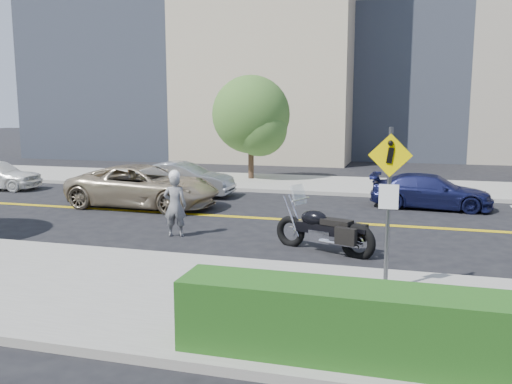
{
  "coord_description": "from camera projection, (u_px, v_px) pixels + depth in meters",
  "views": [
    {
      "loc": [
        4.5,
        -16.26,
        3.51
      ],
      "look_at": [
        0.55,
        -2.2,
        1.2
      ],
      "focal_mm": 38.0,
      "sensor_mm": 36.0,
      "label": 1
    }
  ],
  "objects": [
    {
      "name": "parked_car_blue",
      "position": [
        431.0,
        191.0,
        18.81
      ],
      "size": [
        4.18,
        1.89,
        1.19
      ],
      "primitive_type": "imported",
      "rotation": [
        0.0,
        0.0,
        1.52
      ],
      "color": "#1A1E50",
      "rests_on": "ground"
    },
    {
      "name": "building_mid",
      "position": [
        465.0,
        14.0,
        38.23
      ],
      "size": [
        18.0,
        14.0,
        20.0
      ],
      "primitive_type": "cube",
      "color": "#A39984",
      "rests_on": "ground_plane"
    },
    {
      "name": "parked_car_silver",
      "position": [
        182.0,
        179.0,
        21.35
      ],
      "size": [
        4.08,
        1.52,
        1.33
      ],
      "primitive_type": "imported",
      "rotation": [
        0.0,
        0.0,
        1.6
      ],
      "color": "#929599",
      "rests_on": "ground"
    },
    {
      "name": "suv",
      "position": [
        144.0,
        186.0,
        19.01
      ],
      "size": [
        5.42,
        2.66,
        1.48
      ],
      "primitive_type": "imported",
      "rotation": [
        0.0,
        0.0,
        1.53
      ],
      "color": "tan",
      "rests_on": "ground"
    },
    {
      "name": "motorcyclist",
      "position": [
        175.0,
        204.0,
        14.66
      ],
      "size": [
        0.69,
        0.52,
        1.83
      ],
      "rotation": [
        0.0,
        0.0,
        3.32
      ],
      "color": "#B0B1B5",
      "rests_on": "ground"
    },
    {
      "name": "ground_plane",
      "position": [
        258.0,
        218.0,
        17.21
      ],
      "size": [
        120.0,
        120.0,
        0.0
      ],
      "primitive_type": "plane",
      "color": "black",
      "rests_on": "ground"
    },
    {
      "name": "motorcycle",
      "position": [
        324.0,
        220.0,
        13.12
      ],
      "size": [
        2.73,
        1.68,
        1.59
      ],
      "primitive_type": null,
      "rotation": [
        0.0,
        0.0,
        -0.37
      ],
      "color": "black",
      "rests_on": "ground"
    },
    {
      "name": "sidewalk_near",
      "position": [
        151.0,
        293.0,
        10.07
      ],
      "size": [
        60.0,
        5.0,
        0.15
      ],
      "primitive_type": "cube",
      "color": "#9E9B91",
      "rests_on": "ground_plane"
    },
    {
      "name": "sidewalk_far",
      "position": [
        303.0,
        184.0,
        24.33
      ],
      "size": [
        60.0,
        5.0,
        0.15
      ],
      "primitive_type": "cube",
      "color": "#9E9B91",
      "rests_on": "ground_plane"
    },
    {
      "name": "tree_far_a",
      "position": [
        251.0,
        115.0,
        25.16
      ],
      "size": [
        3.63,
        3.63,
        4.96
      ],
      "rotation": [
        0.0,
        0.0,
        0.07
      ],
      "color": "#382619",
      "rests_on": "ground"
    },
    {
      "name": "pedestrian_sign",
      "position": [
        389.0,
        193.0,
        9.78
      ],
      "size": [
        0.78,
        0.08,
        3.0
      ],
      "color": "#4C4C51",
      "rests_on": "sidewalk_near"
    }
  ]
}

